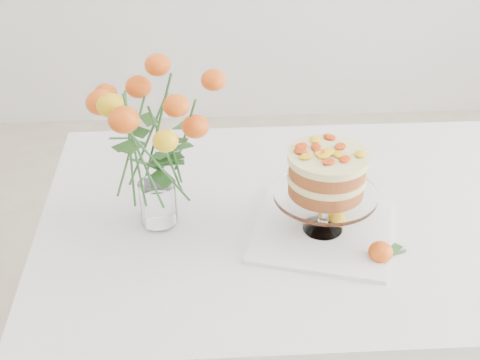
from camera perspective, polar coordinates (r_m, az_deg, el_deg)
The scene contains 8 objects.
table at distance 1.73m, azimuth 7.22°, elevation -4.97°, with size 1.43×0.93×0.76m.
napkin at distance 1.61m, azimuth 7.03°, elevation -4.29°, with size 0.32×0.32×0.01m, color white.
cake_stand at distance 1.53m, azimuth 7.40°, elevation 0.23°, with size 0.24×0.24×0.22m.
rose_vase at distance 1.51m, azimuth -7.53°, elevation 4.58°, with size 0.32×0.32×0.45m.
loose_rose_near at distance 1.63m, azimuth 8.12°, elevation -3.34°, with size 0.09×0.05×0.04m.
loose_rose_far at distance 1.54m, azimuth 11.92°, elevation -6.03°, with size 0.10×0.06×0.05m.
stray_petal_a at distance 1.59m, azimuth 3.74°, elevation -4.97°, with size 0.03×0.02×0.00m, color yellow.
stray_petal_b at distance 1.57m, azimuth 7.55°, elevation -5.69°, with size 0.03×0.02×0.00m, color yellow.
Camera 1 is at (-0.30, -1.34, 1.73)m, focal length 50.00 mm.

